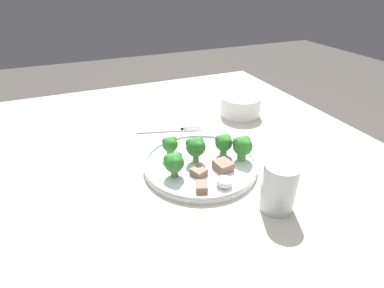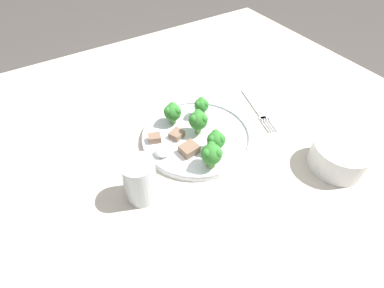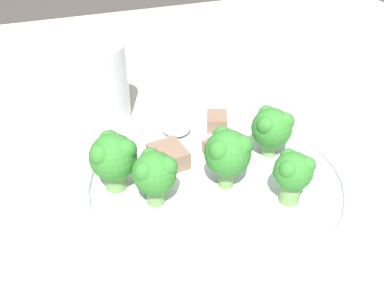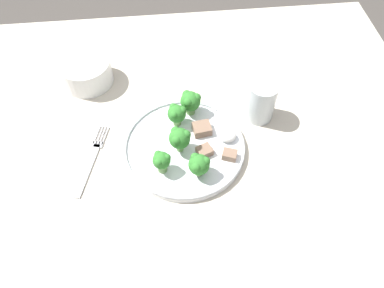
% 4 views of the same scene
% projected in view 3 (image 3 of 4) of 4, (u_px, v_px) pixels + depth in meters
% --- Properties ---
extents(table, '(1.24, 1.09, 0.72)m').
position_uv_depth(table, '(253.00, 255.00, 0.51)').
color(table, beige).
rests_on(table, ground_plane).
extents(dinner_plate, '(0.27, 0.27, 0.02)m').
position_uv_depth(dinner_plate, '(215.00, 182.00, 0.46)').
color(dinner_plate, white).
rests_on(dinner_plate, table).
extents(drinking_glass, '(0.07, 0.07, 0.10)m').
position_uv_depth(drinking_glass, '(102.00, 86.00, 0.56)').
color(drinking_glass, silver).
rests_on(drinking_glass, table).
extents(broccoli_floret_near_rim_left, '(0.05, 0.05, 0.06)m').
position_uv_depth(broccoli_floret_near_rim_left, '(228.00, 152.00, 0.43)').
color(broccoli_floret_near_rim_left, '#709E56').
rests_on(broccoli_floret_near_rim_left, dinner_plate).
extents(broccoli_floret_center_left, '(0.05, 0.05, 0.06)m').
position_uv_depth(broccoli_floret_center_left, '(113.00, 157.00, 0.43)').
color(broccoli_floret_center_left, '#709E56').
rests_on(broccoli_floret_center_left, dinner_plate).
extents(broccoli_floret_back_left, '(0.04, 0.04, 0.06)m').
position_uv_depth(broccoli_floret_back_left, '(272.00, 127.00, 0.48)').
color(broccoli_floret_back_left, '#709E56').
rests_on(broccoli_floret_back_left, dinner_plate).
extents(broccoli_floret_front_left, '(0.04, 0.04, 0.05)m').
position_uv_depth(broccoli_floret_front_left, '(293.00, 172.00, 0.42)').
color(broccoli_floret_front_left, '#709E56').
rests_on(broccoli_floret_front_left, dinner_plate).
extents(broccoli_floret_center_back, '(0.04, 0.04, 0.06)m').
position_uv_depth(broccoli_floret_center_back, '(154.00, 173.00, 0.41)').
color(broccoli_floret_center_back, '#709E56').
rests_on(broccoli_floret_center_back, dinner_plate).
extents(meat_slice_front_slice, '(0.04, 0.04, 0.02)m').
position_uv_depth(meat_slice_front_slice, '(221.00, 148.00, 0.49)').
color(meat_slice_front_slice, '#846651').
rests_on(meat_slice_front_slice, dinner_plate).
extents(meat_slice_middle_slice, '(0.04, 0.04, 0.02)m').
position_uv_depth(meat_slice_middle_slice, '(168.00, 156.00, 0.48)').
color(meat_slice_middle_slice, '#846651').
rests_on(meat_slice_middle_slice, dinner_plate).
extents(meat_slice_rear_slice, '(0.04, 0.03, 0.02)m').
position_uv_depth(meat_slice_rear_slice, '(218.00, 121.00, 0.54)').
color(meat_slice_rear_slice, '#846651').
rests_on(meat_slice_rear_slice, dinner_plate).
extents(sauce_dollop, '(0.04, 0.03, 0.02)m').
position_uv_depth(sauce_dollop, '(176.00, 126.00, 0.53)').
color(sauce_dollop, white).
rests_on(sauce_dollop, dinner_plate).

